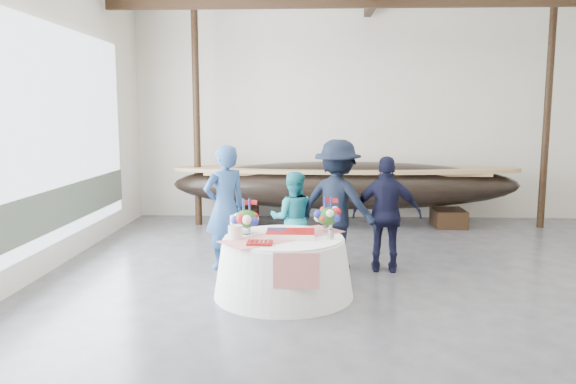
{
  "coord_description": "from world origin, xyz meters",
  "views": [
    {
      "loc": [
        -1.19,
        -6.4,
        2.31
      ],
      "look_at": [
        -1.52,
        1.91,
        1.13
      ],
      "focal_mm": 35.0,
      "sensor_mm": 36.0,
      "label": 1
    }
  ],
  "objects": [
    {
      "name": "floor",
      "position": [
        0.0,
        0.0,
        0.0
      ],
      "size": [
        10.0,
        12.0,
        0.01
      ],
      "primitive_type": "cube",
      "color": "#3D3D42",
      "rests_on": "ground"
    },
    {
      "name": "wall_back",
      "position": [
        0.0,
        6.0,
        2.25
      ],
      "size": [
        10.0,
        0.02,
        4.5
      ],
      "primitive_type": "cube",
      "color": "silver",
      "rests_on": "ground"
    },
    {
      "name": "open_bay",
      "position": [
        -4.95,
        1.0,
        1.83
      ],
      "size": [
        0.03,
        7.0,
        3.2
      ],
      "color": "silver",
      "rests_on": "ground"
    },
    {
      "name": "longboat_display",
      "position": [
        -0.47,
        5.0,
        0.85
      ],
      "size": [
        7.06,
        1.41,
        1.32
      ],
      "color": "black",
      "rests_on": "ground"
    },
    {
      "name": "banquet_table",
      "position": [
        -1.52,
        0.51,
        0.38
      ],
      "size": [
        1.77,
        1.77,
        0.76
      ],
      "color": "white",
      "rests_on": "ground"
    },
    {
      "name": "tabletop_items",
      "position": [
        -1.55,
        0.66,
        0.91
      ],
      "size": [
        1.61,
        1.47,
        0.4
      ],
      "color": "red",
      "rests_on": "banquet_table"
    },
    {
      "name": "guest_woman_blue",
      "position": [
        -2.45,
        1.75,
        0.92
      ],
      "size": [
        0.8,
        0.75,
        1.84
      ],
      "primitive_type": "imported",
      "rotation": [
        0.0,
        0.0,
        3.75
      ],
      "color": "navy",
      "rests_on": "ground"
    },
    {
      "name": "guest_woman_teal",
      "position": [
        -1.44,
        1.96,
        0.72
      ],
      "size": [
        0.7,
        0.54,
        1.43
      ],
      "primitive_type": "imported",
      "rotation": [
        0.0,
        0.0,
        3.14
      ],
      "color": "teal",
      "rests_on": "ground"
    },
    {
      "name": "guest_man_left",
      "position": [
        -0.78,
        1.81,
        0.96
      ],
      "size": [
        1.43,
        1.2,
        1.92
      ],
      "primitive_type": "imported",
      "rotation": [
        0.0,
        0.0,
        2.67
      ],
      "color": "black",
      "rests_on": "ground"
    },
    {
      "name": "guest_man_right",
      "position": [
        -0.07,
        1.65,
        0.85
      ],
      "size": [
        1.03,
        0.52,
        1.69
      ],
      "primitive_type": "imported",
      "rotation": [
        0.0,
        0.0,
        3.03
      ],
      "color": "black",
      "rests_on": "ground"
    }
  ]
}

